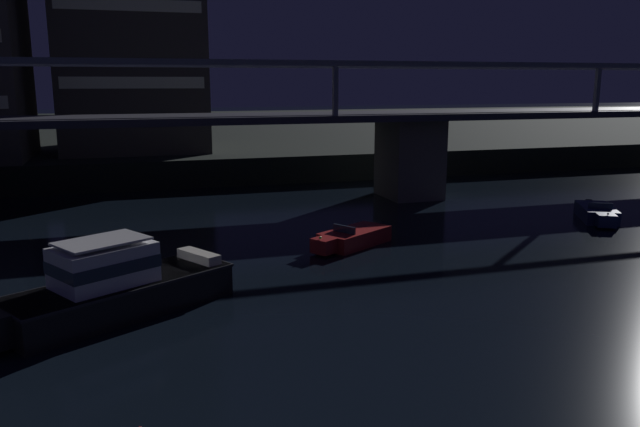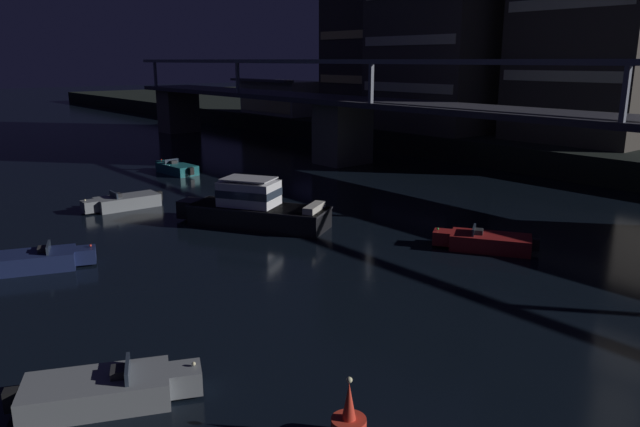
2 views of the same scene
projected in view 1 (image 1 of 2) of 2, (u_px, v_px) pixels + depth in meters
far_riverbank at (148, 134)px, 85.12m from camera, size 240.00×80.00×2.20m
river_bridge at (173, 142)px, 39.54m from camera, size 104.15×6.40×9.38m
cabin_cruiser_near_left at (113, 286)px, 22.08m from camera, size 8.93×6.38×2.79m
speedboat_near_center at (597, 213)px, 37.42m from camera, size 3.50×4.90×1.16m
speedboat_far_center at (352, 238)px, 31.54m from camera, size 4.82×3.73×1.16m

